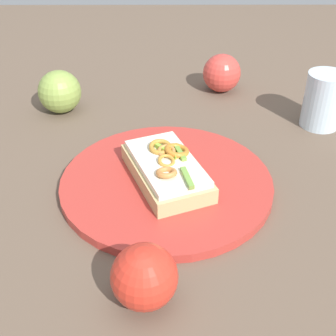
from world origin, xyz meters
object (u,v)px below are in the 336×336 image
Objects in this scene: plate at (168,183)px; apple_2 at (61,92)px; apple_0 at (223,73)px; apple_1 at (146,277)px; sandwich at (168,169)px; drinking_glass at (325,100)px.

apple_2 reaches higher than plate.
apple_1 is (0.14, 0.55, -0.00)m from apple_0.
apple_2 is at bearing 18.05° from sandwich.
apple_0 is 1.05× the size of apple_1.
sandwich reaches higher than plate.
apple_2 reaches higher than apple_1.
drinking_glass is (-0.17, 0.15, 0.01)m from apple_0.
sandwich is at bearing 71.10° from apple_0.
apple_0 is (-0.12, -0.34, 0.01)m from sandwich.
apple_2 is 0.49m from drinking_glass.
apple_1 is at bearing 83.46° from plate.
apple_0 is (-0.12, -0.34, 0.03)m from plate.
apple_1 is at bearing 52.53° from drinking_glass.
sandwich is at bearing 33.64° from drinking_glass.
plate is 0.22m from apple_1.
apple_0 reaches higher than apple_1.
drinking_glass is (-0.28, -0.19, 0.02)m from sandwich.
apple_0 is at bearing -40.60° from sandwich.
apple_2 is 0.81× the size of drinking_glass.
plate is 4.04× the size of apple_0.
plate is 0.32m from apple_2.
sandwich is at bearing -125.43° from plate.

